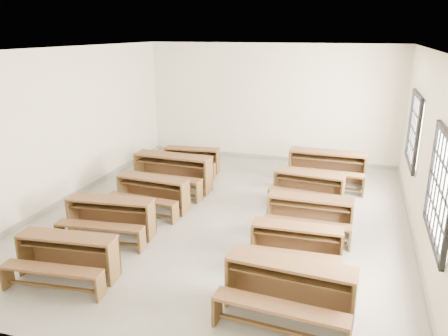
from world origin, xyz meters
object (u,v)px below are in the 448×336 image
(desk_set_5, at_px, (289,286))
(desk_set_8, at_px, (308,186))
(desk_set_3, at_px, (172,170))
(desk_set_4, at_px, (192,158))
(desk_set_2, at_px, (152,191))
(desk_set_1, at_px, (110,215))
(desk_set_7, at_px, (309,213))
(desk_set_9, at_px, (327,166))
(desk_set_0, at_px, (67,254))
(desk_set_6, at_px, (296,242))

(desk_set_5, relative_size, desk_set_8, 1.11)
(desk_set_3, height_order, desk_set_4, desk_set_3)
(desk_set_2, bearing_deg, desk_set_1, -92.87)
(desk_set_7, distance_m, desk_set_8, 1.46)
(desk_set_9, bearing_deg, desk_set_7, -89.96)
(desk_set_2, distance_m, desk_set_9, 4.18)
(desk_set_5, height_order, desk_set_9, desk_set_9)
(desk_set_5, xyz_separation_m, desk_set_9, (0.01, 5.28, 0.04))
(desk_set_3, xyz_separation_m, desk_set_7, (3.28, -1.35, -0.08))
(desk_set_1, relative_size, desk_set_8, 1.06)
(desk_set_0, bearing_deg, desk_set_6, 18.17)
(desk_set_6, bearing_deg, desk_set_0, -157.89)
(desk_set_0, height_order, desk_set_3, desk_set_3)
(desk_set_3, distance_m, desk_set_5, 5.09)
(desk_set_3, distance_m, desk_set_7, 3.55)
(desk_set_1, bearing_deg, desk_set_3, 82.08)
(desk_set_7, bearing_deg, desk_set_6, -93.20)
(desk_set_0, xyz_separation_m, desk_set_2, (0.02, 2.73, 0.01))
(desk_set_6, height_order, desk_set_7, desk_set_7)
(desk_set_4, relative_size, desk_set_8, 0.96)
(desk_set_5, bearing_deg, desk_set_6, 98.39)
(desk_set_1, height_order, desk_set_8, desk_set_1)
(desk_set_0, relative_size, desk_set_2, 1.00)
(desk_set_7, bearing_deg, desk_set_0, -141.55)
(desk_set_7, height_order, desk_set_8, desk_set_7)
(desk_set_5, bearing_deg, desk_set_9, 93.73)
(desk_set_1, height_order, desk_set_7, desk_set_1)
(desk_set_2, distance_m, desk_set_4, 2.55)
(desk_set_5, bearing_deg, desk_set_3, 134.74)
(desk_set_2, xyz_separation_m, desk_set_7, (3.19, -0.14, 0.00))
(desk_set_3, bearing_deg, desk_set_9, 25.47)
(desk_set_3, height_order, desk_set_9, desk_set_3)
(desk_set_2, xyz_separation_m, desk_set_8, (2.98, 1.30, -0.01))
(desk_set_2, relative_size, desk_set_8, 1.02)
(desk_set_4, height_order, desk_set_6, desk_set_6)
(desk_set_6, height_order, desk_set_9, desk_set_9)
(desk_set_3, distance_m, desk_set_8, 3.08)
(desk_set_0, height_order, desk_set_4, desk_set_0)
(desk_set_4, bearing_deg, desk_set_1, -95.82)
(desk_set_2, bearing_deg, desk_set_4, 97.36)
(desk_set_0, distance_m, desk_set_6, 3.46)
(desk_set_2, distance_m, desk_set_8, 3.25)
(desk_set_8, bearing_deg, desk_set_9, 84.61)
(desk_set_5, bearing_deg, desk_set_1, 162.60)
(desk_set_5, bearing_deg, desk_set_2, 144.57)
(desk_set_1, distance_m, desk_set_8, 4.10)
(desk_set_0, height_order, desk_set_9, desk_set_9)
(desk_set_1, height_order, desk_set_4, desk_set_1)
(desk_set_2, relative_size, desk_set_9, 0.86)
(desk_set_3, distance_m, desk_set_4, 1.35)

